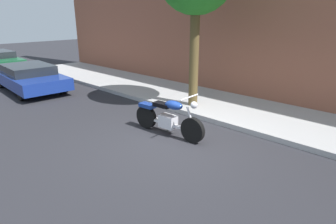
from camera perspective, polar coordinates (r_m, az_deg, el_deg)
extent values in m
plane|color=#28282D|center=(7.00, 0.90, -6.18)|extent=(60.00, 60.00, 0.00)
cube|color=#A8A8A8|center=(9.42, 14.24, 0.31)|extent=(24.40, 2.87, 0.14)
cylinder|color=black|center=(6.96, 4.85, -3.59)|extent=(0.64, 0.17, 0.63)
cylinder|color=black|center=(7.85, -4.29, -0.95)|extent=(0.64, 0.17, 0.63)
cube|color=silver|center=(7.36, 0.00, -1.83)|extent=(0.46, 0.31, 0.32)
cube|color=silver|center=(7.38, 0.00, -2.34)|extent=(1.36, 0.19, 0.06)
ellipsoid|color=navy|center=(7.10, 1.13, 1.36)|extent=(0.54, 0.30, 0.22)
cube|color=black|center=(7.34, -1.09, 1.44)|extent=(0.50, 0.28, 0.10)
cube|color=navy|center=(7.71, -4.08, 1.31)|extent=(0.46, 0.27, 0.10)
cylinder|color=silver|center=(6.89, 4.50, -1.31)|extent=(0.27, 0.07, 0.58)
cylinder|color=silver|center=(6.76, 4.19, 2.90)|extent=(0.09, 0.70, 0.04)
sphere|color=silver|center=(6.73, 5.13, 1.38)|extent=(0.17, 0.17, 0.17)
cylinder|color=silver|center=(7.66, -0.69, -1.80)|extent=(0.80, 0.15, 0.09)
cylinder|color=black|center=(12.09, -20.03, 4.98)|extent=(0.65, 0.26, 0.64)
cylinder|color=black|center=(11.62, -26.87, 3.56)|extent=(0.65, 0.26, 0.64)
cylinder|color=black|center=(14.51, -24.18, 6.59)|extent=(0.65, 0.26, 0.64)
cylinder|color=black|center=(14.12, -29.97, 5.44)|extent=(0.65, 0.26, 0.64)
cube|color=navy|center=(13.03, -25.47, 5.86)|extent=(4.21, 2.07, 0.45)
cube|color=#1E2328|center=(13.06, -25.83, 7.48)|extent=(2.23, 1.72, 0.40)
cylinder|color=black|center=(17.92, -27.12, 8.19)|extent=(0.64, 0.23, 0.64)
cylinder|color=black|center=(20.35, -29.59, 8.83)|extent=(0.64, 0.23, 0.64)
cylinder|color=brown|center=(9.17, 5.14, 10.86)|extent=(0.29, 0.29, 3.42)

